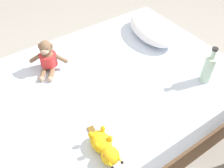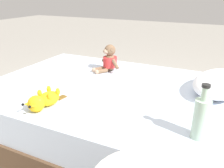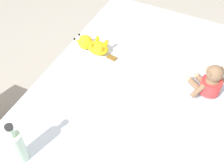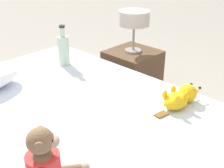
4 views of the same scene
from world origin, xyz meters
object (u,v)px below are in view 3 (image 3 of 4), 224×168
object	(u,v)px
bed	(138,125)
glass_bottle	(17,146)
plush_monkey	(210,83)
plush_yellow_creature	(93,45)

from	to	relation	value
bed	glass_bottle	distance (m)	0.82
plush_monkey	plush_yellow_creature	distance (m)	0.81
glass_bottle	bed	bearing A→B (deg)	-122.95
plush_yellow_creature	glass_bottle	bearing A→B (deg)	94.89
plush_yellow_creature	glass_bottle	xyz separation A→B (m)	(-0.08, 0.89, 0.06)
plush_yellow_creature	glass_bottle	size ratio (longest dim) A/B	1.18
bed	plush_monkey	size ratio (longest dim) A/B	7.89
plush_monkey	bed	bearing A→B (deg)	34.75
plush_yellow_creature	glass_bottle	distance (m)	0.90
glass_bottle	plush_monkey	bearing A→B (deg)	-130.81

